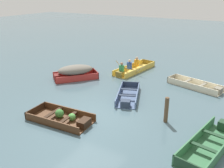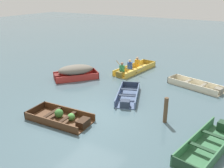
{
  "view_description": "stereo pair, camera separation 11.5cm",
  "coord_description": "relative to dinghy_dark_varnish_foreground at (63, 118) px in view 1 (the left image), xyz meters",
  "views": [
    {
      "loc": [
        5.67,
        -7.77,
        5.09
      ],
      "look_at": [
        -0.68,
        3.04,
        0.35
      ],
      "focal_mm": 40.0,
      "sensor_mm": 36.0,
      "label": 1
    },
    {
      "loc": [
        5.77,
        -7.71,
        5.09
      ],
      "look_at": [
        -0.68,
        3.04,
        0.35
      ],
      "focal_mm": 40.0,
      "sensor_mm": 36.0,
      "label": 2
    }
  ],
  "objects": [
    {
      "name": "rowboat_yellow_with_crew",
      "position": [
        -0.44,
        7.45,
        0.07
      ],
      "size": [
        2.24,
        3.74,
        0.92
      ],
      "color": "#E5BC47",
      "rests_on": "ground"
    },
    {
      "name": "skiff_green_near_moored",
      "position": [
        5.61,
        1.2,
        0.01
      ],
      "size": [
        1.63,
        3.49,
        0.4
      ],
      "color": "#387047",
      "rests_on": "ground"
    },
    {
      "name": "ground_plane",
      "position": [
        0.7,
        0.91,
        -0.13
      ],
      "size": [
        80.0,
        80.0,
        0.0
      ],
      "primitive_type": "plane",
      "color": "#47606B"
    },
    {
      "name": "dinghy_dark_varnish_foreground",
      "position": [
        0.0,
        0.0,
        0.0
      ],
      "size": [
        2.78,
        1.4,
        0.41
      ],
      "color": "#4C2D19",
      "rests_on": "ground"
    },
    {
      "name": "skiff_slate_blue_outer_moored",
      "position": [
        1.27,
        3.4,
        -0.01
      ],
      "size": [
        1.87,
        2.88,
        0.35
      ],
      "color": "#475B7F",
      "rests_on": "ground"
    },
    {
      "name": "mooring_post",
      "position": [
        3.69,
        2.07,
        0.41
      ],
      "size": [
        0.17,
        0.17,
        1.09
      ],
      "primitive_type": "cylinder",
      "color": "brown",
      "rests_on": "ground"
    },
    {
      "name": "skiff_cream_mid_moored",
      "position": [
        3.91,
        6.6,
        -0.01
      ],
      "size": [
        3.15,
        1.68,
        0.35
      ],
      "color": "beige",
      "rests_on": "ground"
    },
    {
      "name": "skiff_red_far_moored",
      "position": [
        -2.85,
        4.43,
        0.35
      ],
      "size": [
        2.56,
        2.76,
        0.85
      ],
      "color": "#AD2D28",
      "rests_on": "ground"
    }
  ]
}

